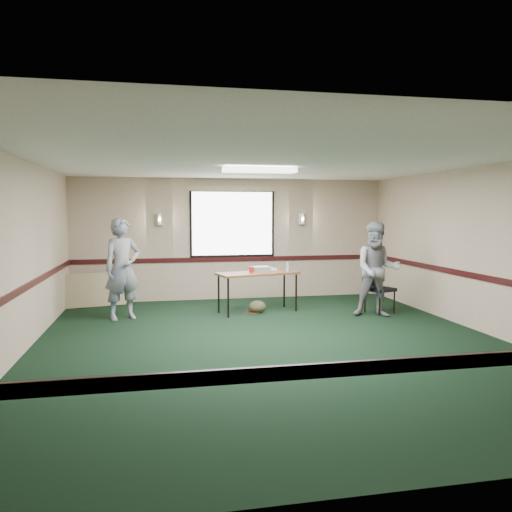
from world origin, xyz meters
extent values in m
plane|color=black|center=(0.00, 0.00, 0.00)|extent=(8.00, 8.00, 0.00)
plane|color=tan|center=(0.00, 4.00, 1.35)|extent=(7.00, 0.00, 7.00)
plane|color=tan|center=(0.00, -4.00, 1.35)|extent=(7.00, 0.00, 7.00)
plane|color=tan|center=(-3.50, 0.00, 1.35)|extent=(0.00, 8.00, 8.00)
plane|color=tan|center=(3.50, 0.00, 1.35)|extent=(0.00, 8.00, 8.00)
plane|color=silver|center=(0.00, 0.00, 2.70)|extent=(8.00, 8.00, 0.00)
cube|color=#330E0F|center=(0.00, 3.98, 0.90)|extent=(7.00, 0.03, 0.10)
cube|color=#330E0F|center=(0.00, -3.98, 0.90)|extent=(7.00, 0.03, 0.10)
cube|color=#330E0F|center=(-3.48, 0.00, 0.90)|extent=(0.03, 8.00, 0.10)
cube|color=#330E0F|center=(3.48, 0.00, 0.90)|extent=(0.03, 8.00, 0.10)
cube|color=black|center=(0.00, 3.98, 1.70)|extent=(1.90, 0.01, 1.50)
cube|color=white|center=(0.00, 3.97, 1.70)|extent=(1.80, 0.02, 1.40)
cube|color=tan|center=(0.00, 3.97, 2.47)|extent=(2.05, 0.08, 0.10)
cylinder|color=silver|center=(-1.60, 3.94, 1.80)|extent=(0.16, 0.16, 0.25)
cylinder|color=silver|center=(1.60, 3.94, 1.80)|extent=(0.16, 0.16, 0.25)
cube|color=white|center=(0.00, 1.00, 2.64)|extent=(1.20, 0.32, 0.08)
cube|color=#533517|center=(0.25, 2.39, 0.76)|extent=(1.67, 0.98, 0.04)
cylinder|color=black|center=(-0.39, 1.98, 0.37)|extent=(0.04, 0.04, 0.74)
cylinder|color=black|center=(1.01, 2.31, 0.37)|extent=(0.04, 0.04, 0.74)
cylinder|color=black|center=(-0.51, 2.46, 0.37)|extent=(0.04, 0.04, 0.74)
cylinder|color=black|center=(0.89, 2.80, 0.37)|extent=(0.04, 0.04, 0.74)
cube|color=gray|center=(0.33, 2.45, 0.84)|extent=(0.34, 0.29, 0.11)
cube|color=white|center=(0.56, 2.61, 0.81)|extent=(0.27, 0.25, 0.05)
cylinder|color=red|center=(0.11, 2.34, 0.84)|extent=(0.08, 0.08, 0.11)
cylinder|color=#8CB2E5|center=(0.85, 2.37, 0.88)|extent=(0.06, 0.06, 0.19)
ellipsoid|color=#4A462A|center=(0.23, 2.31, 0.12)|extent=(0.37, 0.30, 0.24)
torus|color=red|center=(0.15, 2.36, 0.01)|extent=(0.32, 0.32, 0.01)
cube|color=#9A885F|center=(-3.00, 3.60, 0.35)|extent=(1.36, 0.51, 0.69)
cube|color=black|center=(2.56, 1.84, 0.46)|extent=(0.59, 0.59, 0.06)
cube|color=black|center=(2.48, 2.05, 0.72)|extent=(0.45, 0.20, 0.46)
cylinder|color=black|center=(2.44, 1.59, 0.22)|extent=(0.03, 0.03, 0.43)
cylinder|color=black|center=(2.81, 1.72, 0.22)|extent=(0.03, 0.03, 0.43)
cylinder|color=black|center=(2.31, 1.96, 0.22)|extent=(0.03, 0.03, 0.43)
cylinder|color=black|center=(2.68, 2.09, 0.22)|extent=(0.03, 0.03, 0.43)
imported|color=#3B4B82|center=(-2.29, 2.24, 0.93)|extent=(0.80, 0.69, 1.85)
imported|color=#7E9FC4|center=(2.36, 1.54, 0.89)|extent=(1.03, 0.91, 1.77)
camera|label=1|loc=(-1.68, -7.07, 1.95)|focal=35.00mm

